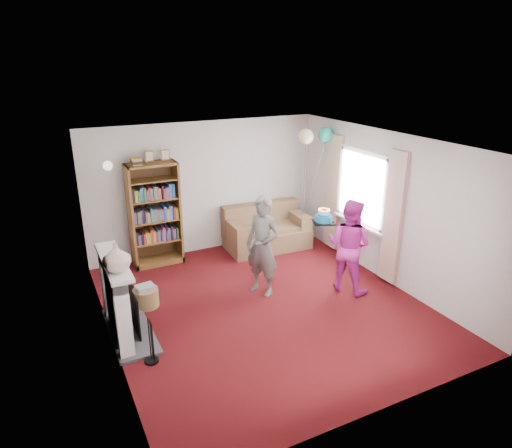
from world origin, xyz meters
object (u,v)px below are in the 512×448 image
bookcase (154,215)px  birthday_cake (324,218)px  sofa (266,231)px  person_striped (263,246)px  person_magenta (349,246)px

bookcase → birthday_cake: size_ratio=6.42×
sofa → person_striped: size_ratio=1.00×
bookcase → sofa: (2.14, -0.23, -0.60)m
person_striped → birthday_cake: bearing=48.3°
bookcase → person_striped: bookcase is taller
bookcase → person_magenta: (2.50, -2.40, -0.15)m
bookcase → birthday_cake: bookcase is taller
person_striped → person_magenta: size_ratio=1.05×
sofa → birthday_cake: size_ratio=4.96×
birthday_cake → bookcase: bearing=135.9°
bookcase → sofa: 2.23m
bookcase → birthday_cake: 3.05m
person_striped → birthday_cake: 1.06m
birthday_cake → person_magenta: bearing=-42.1°
bookcase → person_magenta: bookcase is taller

